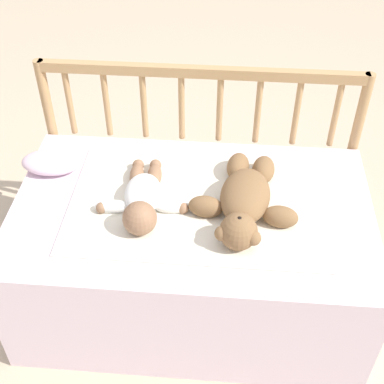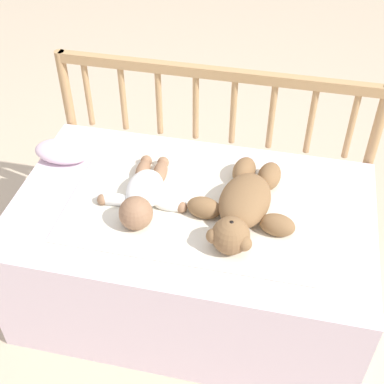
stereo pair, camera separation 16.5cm
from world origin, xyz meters
TOP-DOWN VIEW (x-y plane):
  - ground_plane at (0.00, 0.00)m, footprint 12.00×12.00m
  - crib_mattress at (0.00, 0.00)m, footprint 1.15×0.69m
  - crib_rail at (0.00, 0.37)m, footprint 1.15×0.04m
  - blanket at (0.01, 0.01)m, footprint 0.81×0.51m
  - teddy_bear at (0.16, -0.01)m, footprint 0.34×0.44m
  - baby at (-0.15, -0.02)m, footprint 0.30×0.36m
  - small_pillow at (-0.49, 0.15)m, footprint 0.20×0.13m

SIDE VIEW (x-z plane):
  - ground_plane at x=0.00m, z-range 0.00..0.00m
  - crib_mattress at x=0.00m, z-range 0.00..0.45m
  - blanket at x=0.01m, z-range 0.45..0.45m
  - small_pillow at x=-0.49m, z-range 0.45..0.51m
  - baby at x=-0.15m, z-range 0.43..0.53m
  - teddy_bear at x=0.16m, z-range 0.44..0.55m
  - crib_rail at x=0.00m, z-range 0.16..0.89m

